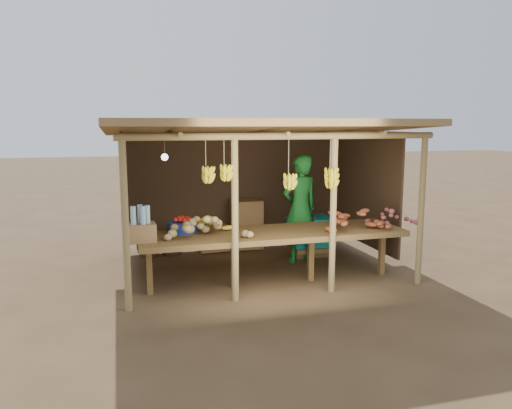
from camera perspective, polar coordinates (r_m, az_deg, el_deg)
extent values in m
plane|color=brown|center=(8.42, 0.00, -7.07)|extent=(60.00, 60.00, 0.00)
cylinder|color=olive|center=(6.41, -14.69, -2.44)|extent=(0.09, 0.09, 2.20)
cylinder|color=olive|center=(7.69, 18.36, -0.70)|extent=(0.09, 0.09, 2.20)
cylinder|color=olive|center=(9.37, -14.98, 1.17)|extent=(0.09, 0.09, 2.20)
cylinder|color=olive|center=(10.29, 9.09, 2.07)|extent=(0.09, 0.09, 2.20)
cylinder|color=olive|center=(6.58, -2.41, -1.86)|extent=(0.09, 0.09, 2.20)
cylinder|color=olive|center=(7.02, 8.80, -1.25)|extent=(0.09, 0.09, 2.20)
cylinder|color=olive|center=(6.65, 3.47, 7.80)|extent=(4.40, 0.09, 0.09)
cylinder|color=olive|center=(9.53, -2.42, 8.25)|extent=(4.40, 0.09, 0.09)
cube|color=olive|center=(8.08, 0.00, 8.71)|extent=(4.70, 3.50, 0.28)
cube|color=#463120|center=(9.58, -2.36, 2.32)|extent=(4.20, 0.04, 1.98)
cube|color=#463120|center=(8.07, -14.78, 0.71)|extent=(0.04, 2.40, 1.98)
cube|color=#463120|center=(9.11, 12.38, 1.75)|extent=(0.04, 2.40, 1.98)
cube|color=brown|center=(7.35, 1.97, -3.38)|extent=(3.90, 1.05, 0.08)
cube|color=brown|center=(7.13, -12.09, -7.29)|extent=(0.08, 0.08, 0.72)
cube|color=brown|center=(7.29, -2.58, -6.73)|extent=(0.08, 0.08, 0.72)
cube|color=brown|center=(7.64, 6.28, -6.03)|extent=(0.08, 0.08, 0.72)
cube|color=brown|center=(8.15, 14.18, -5.29)|extent=(0.08, 0.08, 0.72)
cylinder|color=navy|center=(7.35, -8.41, -2.56)|extent=(0.43, 0.43, 0.15)
cube|color=olive|center=(6.87, -13.02, -3.12)|extent=(0.40, 0.32, 0.25)
imported|color=#176B25|center=(8.56, 5.05, -0.49)|extent=(0.76, 0.60, 1.85)
cube|color=brown|center=(9.15, 6.14, -3.77)|extent=(0.70, 0.60, 0.62)
cube|color=#0C898B|center=(9.08, 6.18, -1.66)|extent=(0.77, 0.67, 0.06)
cube|color=olive|center=(9.51, -1.14, -3.59)|extent=(0.59, 0.48, 0.46)
cube|color=olive|center=(9.42, -1.15, -0.87)|extent=(0.59, 0.48, 0.46)
cube|color=olive|center=(9.38, -4.89, -3.80)|extent=(0.59, 0.48, 0.46)
ellipsoid|color=#463120|center=(9.17, -12.14, -4.24)|extent=(0.44, 0.44, 0.59)
ellipsoid|color=#463120|center=(9.20, -9.65, -4.12)|extent=(0.44, 0.44, 0.59)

